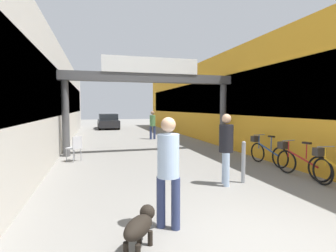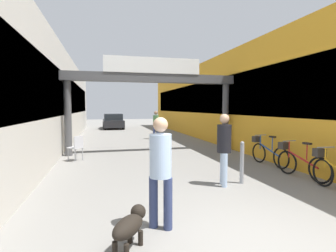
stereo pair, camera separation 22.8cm
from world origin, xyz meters
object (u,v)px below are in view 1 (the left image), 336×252
Objects in this scene: pedestrian_companion at (226,144)px; cafe_chair_aluminium_nearer at (75,146)px; bicycle_orange_nearest at (336,171)px; dog_on_leash at (140,225)px; bicycle_blue_third at (266,151)px; parked_car_black at (108,121)px; pedestrian_carrying_crate at (153,123)px; pedestrian_with_dog at (168,165)px; bicycle_red_second at (299,161)px; bollard_post_metal at (243,162)px.

pedestrian_companion is 5.44m from cafe_chair_aluminium_nearer.
bicycle_orange_nearest reaches higher than cafe_chair_aluminium_nearer.
bicycle_blue_third is (4.90, 4.08, 0.11)m from dog_on_leash.
pedestrian_carrying_crate is at bearing -76.04° from parked_car_black.
pedestrian_carrying_crate is at bearing 79.03° from pedestrian_with_dog.
pedestrian_with_dog reaches higher than bicycle_red_second.
bollard_post_metal is (2.49, 1.90, -0.47)m from pedestrian_with_dog.
bicycle_red_second is 1.88× the size of cafe_chair_aluminium_nearer.
cafe_chair_aluminium_nearer is at bearing 140.25° from bicycle_orange_nearest.
dog_on_leash is (-0.52, -0.49, -0.67)m from pedestrian_with_dog.
pedestrian_companion reaches higher than dog_on_leash.
pedestrian_carrying_crate reaches higher than bicycle_red_second.
bollard_post_metal is at bearing 37.31° from pedestrian_with_dog.
pedestrian_companion is 2.41× the size of dog_on_leash.
bicycle_orange_nearest is 2.04m from bollard_post_metal.
pedestrian_with_dog is 1.00× the size of pedestrian_companion.
pedestrian_with_dog is 1.04× the size of pedestrian_carrying_crate.
cafe_chair_aluminium_nearer is (-1.25, 6.26, 0.21)m from dog_on_leash.
parked_car_black is (1.80, 14.44, 0.10)m from cafe_chair_aluminium_nearer.
parked_car_black reaches higher than bollard_post_metal.
pedestrian_companion is at bearing -173.95° from bollard_post_metal.
pedestrian_companion is 1.03× the size of pedestrian_carrying_crate.
dog_on_leash is 0.43× the size of bicycle_orange_nearest.
bicycle_orange_nearest is at bearing -39.75° from cafe_chair_aluminium_nearer.
bicycle_orange_nearest is 1.23m from bicycle_red_second.
pedestrian_carrying_crate is 9.07m from parked_car_black.
dog_on_leash is at bearing -136.87° from pedestrian_with_dog.
pedestrian_carrying_crate is 1.00× the size of bicycle_blue_third.
bicycle_orange_nearest is at bearing -32.55° from bollard_post_metal.
bicycle_orange_nearest is (2.00, -10.62, -0.53)m from pedestrian_carrying_crate.
pedestrian_with_dog is at bearing -140.62° from bicycle_blue_third.
bicycle_red_second is at bearing 27.65° from dog_on_leash.
cafe_chair_aluminium_nearer is at bearing 160.48° from bicycle_blue_third.
pedestrian_companion is 1.03× the size of bicycle_orange_nearest.
pedestrian_with_dog is at bearing -72.94° from cafe_chair_aluminium_nearer.
pedestrian_companion is at bearing -91.47° from pedestrian_carrying_crate.
pedestrian_companion is 1.64× the size of bollard_post_metal.
cafe_chair_aluminium_nearer is at bearing 137.70° from bollard_post_metal.
bicycle_red_second is 1.00× the size of bicycle_blue_third.
pedestrian_with_dog is 1.03× the size of bicycle_orange_nearest.
bicycle_blue_third is at bearing 86.59° from bicycle_orange_nearest.
pedestrian_carrying_crate is 1.89× the size of cafe_chair_aluminium_nearer.
bicycle_red_second is at bearing -76.86° from parked_car_black.
dog_on_leash is 5.41m from bicycle_red_second.
bicycle_blue_third is at bearing 39.38° from pedestrian_with_dog.
parked_car_black is at bearing 96.03° from pedestrian_companion.
bicycle_orange_nearest is 1.60× the size of bollard_post_metal.
pedestrian_companion is 3.48m from dog_on_leash.
pedestrian_carrying_crate is 9.63m from bicycle_red_second.
parked_car_black is at bearing 89.92° from pedestrian_with_dog.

